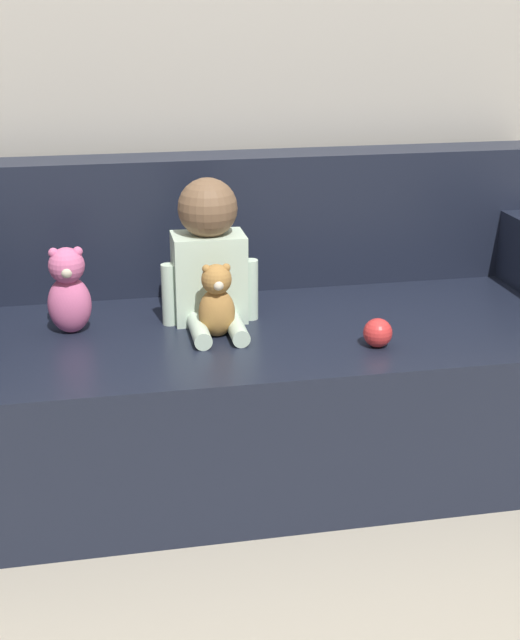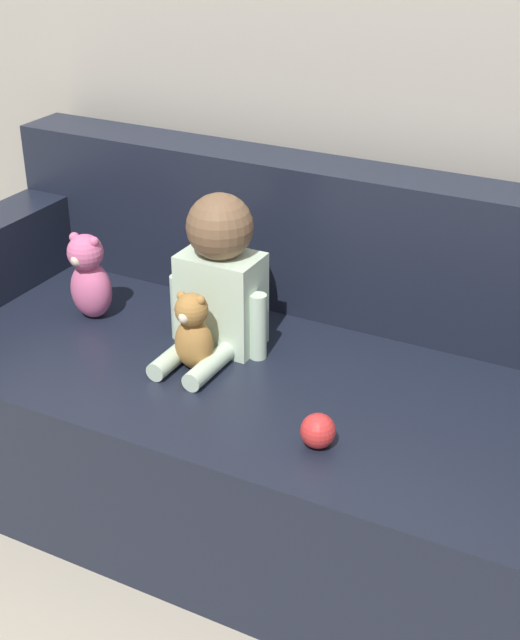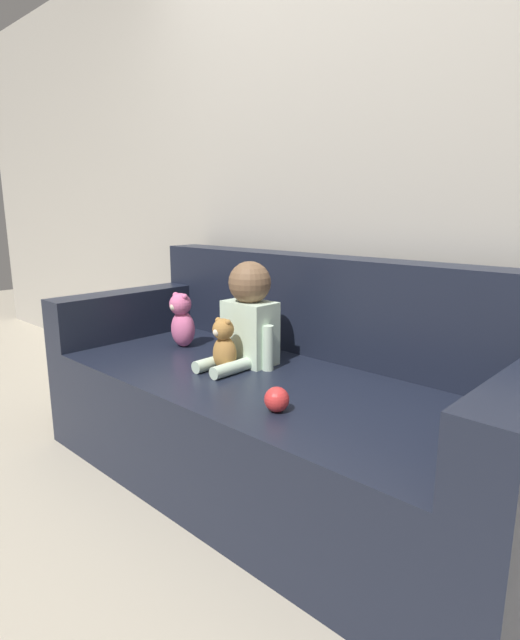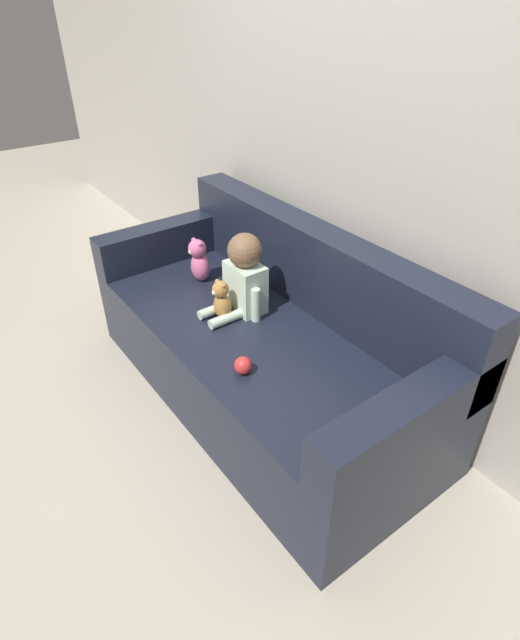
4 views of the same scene
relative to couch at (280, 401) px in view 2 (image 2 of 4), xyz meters
The scene contains 7 objects.
ground_plane 0.32m from the couch, 90.00° to the right, with size 12.00×12.00×0.00m, color #B7AD99.
wall_back 1.10m from the couch, 90.00° to the left, with size 8.00×0.05×2.60m.
couch is the anchor object (origin of this frame).
person_baby 0.38m from the couch, behind, with size 0.29×0.34×0.43m.
teddy_bear_brown 0.34m from the couch, 137.23° to the right, with size 0.10×0.10×0.22m.
plush_toy_side 0.64m from the couch, behind, with size 0.12×0.12×0.26m.
toy_ball 0.45m from the couch, 51.96° to the right, with size 0.08×0.08×0.08m.
Camera 2 is at (0.90, -1.79, 1.65)m, focal length 50.00 mm.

